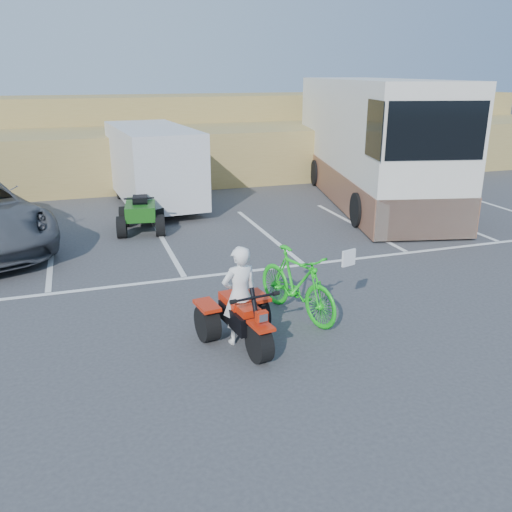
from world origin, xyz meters
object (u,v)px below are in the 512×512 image
object	(u,v)px
green_dirt_bike	(297,284)
cargo_trailer	(153,163)
quad_atv_green	(142,231)
rv_motorhome	(368,148)
quad_atv_blue	(18,241)
red_trike_atv	(244,345)
rider	(240,295)

from	to	relation	value
green_dirt_bike	cargo_trailer	xyz separation A→B (m)	(-1.12, 9.30, 0.74)
cargo_trailer	quad_atv_green	distance (m)	3.37
rv_motorhome	quad_atv_blue	distance (m)	11.28
rv_motorhome	quad_atv_blue	xyz separation A→B (m)	(-11.01, -1.83, -1.67)
cargo_trailer	quad_atv_green	world-z (taller)	cargo_trailer
red_trike_atv	green_dirt_bike	world-z (taller)	green_dirt_bike
rider	cargo_trailer	size ratio (longest dim) A/B	0.29
rider	cargo_trailer	world-z (taller)	cargo_trailer
rider	rv_motorhome	distance (m)	11.43
quad_atv_blue	quad_atv_green	bearing A→B (deg)	-2.39
rv_motorhome	rider	bearing A→B (deg)	-116.19
red_trike_atv	quad_atv_blue	bearing A→B (deg)	110.10
green_dirt_bike	rv_motorhome	distance (m)	10.21
rv_motorhome	cargo_trailer	bearing A→B (deg)	-175.79
green_dirt_bike	quad_atv_blue	bearing A→B (deg)	111.30
quad_atv_green	quad_atv_blue	bearing A→B (deg)	-173.04
rider	green_dirt_bike	xyz separation A→B (m)	(1.22, 0.63, -0.19)
rider	quad_atv_blue	size ratio (longest dim) A/B	1.00
red_trike_atv	green_dirt_bike	xyz separation A→B (m)	(1.20, 0.78, 0.61)
green_dirt_bike	rv_motorhome	xyz separation A→B (m)	(5.97, 8.21, 1.06)
rider	quad_atv_blue	world-z (taller)	rider
cargo_trailer	green_dirt_bike	bearing A→B (deg)	-87.28
quad_atv_blue	quad_atv_green	xyz separation A→B (m)	(3.13, -0.07, 0.00)
cargo_trailer	quad_atv_blue	xyz separation A→B (m)	(-3.92, -2.92, -1.34)
rider	red_trike_atv	bearing A→B (deg)	90.00
rider	green_dirt_bike	world-z (taller)	rider
green_dirt_bike	quad_atv_green	bearing A→B (deg)	89.87
rider	green_dirt_bike	size ratio (longest dim) A/B	0.79
quad_atv_blue	rv_motorhome	bearing A→B (deg)	8.34
red_trike_atv	cargo_trailer	bearing A→B (deg)	81.44
green_dirt_bike	quad_atv_green	size ratio (longest dim) A/B	1.23
rider	quad_atv_blue	distance (m)	8.02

